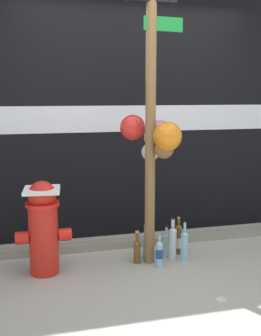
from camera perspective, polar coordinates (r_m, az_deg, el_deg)
name	(u,v)px	position (r m, az deg, el deg)	size (l,w,h in m)	color
ground_plane	(171,285)	(3.57, 5.61, -15.83)	(14.00, 14.00, 0.00)	#ADA899
building_wall	(129,97)	(4.58, -0.22, 9.79)	(10.00, 0.21, 3.07)	black
curb_strip	(140,242)	(4.39, 1.35, -10.13)	(8.00, 0.12, 0.08)	gray
memorial_post	(155,114)	(3.72, 3.36, 7.40)	(0.52, 0.58, 2.69)	olive
fire_hydrant	(43,226)	(3.71, -11.96, -7.81)	(0.48, 0.33, 0.83)	red
bottle_0	(178,239)	(4.17, 6.61, -9.75)	(0.07, 0.07, 0.37)	brown
bottle_1	(159,253)	(3.86, 4.00, -11.66)	(0.06, 0.06, 0.31)	#93CCE0
bottle_2	(173,241)	(4.04, 5.83, -10.06)	(0.08, 0.08, 0.41)	silver
bottle_3	(166,242)	(4.16, 4.97, -10.19)	(0.07, 0.07, 0.29)	#B2DBEA
bottle_4	(145,246)	(4.03, 2.08, -10.65)	(0.06, 0.06, 0.33)	#93CCE0
bottle_5	(184,245)	(4.01, 7.44, -10.48)	(0.07, 0.07, 0.39)	#93CCE0
bottle_6	(137,250)	(3.94, 0.92, -11.25)	(0.07, 0.07, 0.31)	brown
litter_0	(55,252)	(4.30, -10.36, -11.28)	(0.14, 0.07, 0.01)	tan
litter_1	(221,299)	(3.41, 12.38, -17.29)	(0.07, 0.07, 0.01)	silver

